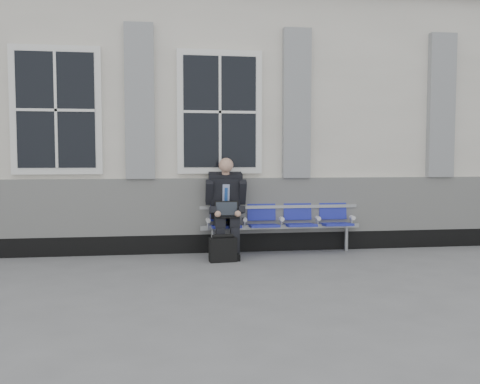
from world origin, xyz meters
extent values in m
plane|color=slate|center=(0.00, 0.00, 0.00)|extent=(70.00, 70.00, 0.00)
cube|color=silver|center=(0.00, 3.50, 2.10)|extent=(14.00, 4.00, 4.20)
cube|color=gray|center=(0.00, 3.50, 4.32)|extent=(14.40, 4.40, 0.24)
cube|color=black|center=(0.00, 1.47, 0.15)|extent=(14.00, 0.10, 0.30)
cube|color=silver|center=(0.00, 1.46, 0.75)|extent=(14.00, 0.08, 0.90)
cube|color=gray|center=(-0.90, 1.44, 2.40)|extent=(0.45, 0.14, 2.40)
cube|color=gray|center=(1.60, 1.44, 2.40)|extent=(0.45, 0.14, 2.40)
cube|color=gray|center=(4.10, 1.44, 2.40)|extent=(0.45, 0.14, 2.40)
cube|color=white|center=(-2.15, 1.46, 2.25)|extent=(1.35, 0.10, 1.95)
cube|color=black|center=(-2.15, 1.41, 2.25)|extent=(1.15, 0.02, 1.75)
cube|color=white|center=(0.35, 1.46, 2.25)|extent=(1.35, 0.10, 1.95)
cube|color=black|center=(0.35, 1.41, 2.25)|extent=(1.15, 0.02, 1.75)
cube|color=#9EA0A3|center=(1.32, 1.30, 0.42)|extent=(2.60, 0.07, 0.07)
cube|color=#9EA0A3|center=(1.32, 1.42, 0.73)|extent=(2.60, 0.05, 0.05)
cylinder|color=#9EA0A3|center=(0.22, 1.30, 0.20)|extent=(0.06, 0.06, 0.39)
cylinder|color=#9EA0A3|center=(2.42, 1.30, 0.20)|extent=(0.06, 0.06, 0.39)
cube|color=#1A229E|center=(0.42, 1.22, 0.45)|extent=(0.46, 0.42, 0.07)
cube|color=#1A229E|center=(0.42, 1.43, 0.71)|extent=(0.46, 0.10, 0.40)
cube|color=#1A229E|center=(1.02, 1.22, 0.45)|extent=(0.46, 0.42, 0.07)
cube|color=#1A229E|center=(1.02, 1.43, 0.71)|extent=(0.46, 0.10, 0.40)
cube|color=#1A229E|center=(1.62, 1.22, 0.45)|extent=(0.46, 0.42, 0.07)
cube|color=#1A229E|center=(1.62, 1.43, 0.71)|extent=(0.46, 0.10, 0.40)
cube|color=#1A229E|center=(2.22, 1.22, 0.45)|extent=(0.46, 0.42, 0.07)
cube|color=#1A229E|center=(2.22, 1.43, 0.71)|extent=(0.46, 0.10, 0.40)
cylinder|color=white|center=(0.14, 1.25, 0.55)|extent=(0.07, 0.12, 0.07)
cylinder|color=white|center=(0.72, 1.25, 0.55)|extent=(0.07, 0.12, 0.07)
cylinder|color=white|center=(1.32, 1.25, 0.55)|extent=(0.07, 0.12, 0.07)
cylinder|color=white|center=(1.92, 1.25, 0.55)|extent=(0.07, 0.12, 0.07)
cylinder|color=white|center=(2.50, 1.25, 0.55)|extent=(0.07, 0.12, 0.07)
cube|color=black|center=(0.30, 0.80, 0.05)|extent=(0.13, 0.29, 0.10)
cube|color=black|center=(0.51, 0.80, 0.05)|extent=(0.13, 0.29, 0.10)
cube|color=black|center=(0.30, 0.87, 0.25)|extent=(0.13, 0.14, 0.47)
cube|color=black|center=(0.52, 0.86, 0.25)|extent=(0.13, 0.14, 0.47)
cube|color=black|center=(0.31, 1.11, 0.55)|extent=(0.17, 0.49, 0.15)
cube|color=black|center=(0.52, 1.10, 0.55)|extent=(0.17, 0.49, 0.15)
cube|color=black|center=(0.42, 1.32, 0.90)|extent=(0.47, 0.38, 0.69)
cube|color=#A5B0D9|center=(0.42, 1.19, 0.93)|extent=(0.11, 0.10, 0.39)
cube|color=#234FA5|center=(0.42, 1.18, 0.90)|extent=(0.05, 0.08, 0.32)
cube|color=black|center=(0.42, 1.29, 1.23)|extent=(0.53, 0.27, 0.16)
cylinder|color=tan|center=(0.42, 1.23, 1.30)|extent=(0.12, 0.12, 0.11)
sphere|color=tan|center=(0.42, 1.17, 1.41)|extent=(0.23, 0.23, 0.23)
cube|color=black|center=(0.16, 1.22, 0.99)|extent=(0.12, 0.31, 0.40)
cube|color=black|center=(0.68, 1.21, 0.99)|extent=(0.12, 0.31, 0.40)
cube|color=black|center=(0.20, 1.03, 0.73)|extent=(0.11, 0.34, 0.15)
cube|color=black|center=(0.63, 1.01, 0.73)|extent=(0.11, 0.34, 0.15)
sphere|color=tan|center=(0.26, 0.87, 0.69)|extent=(0.10, 0.10, 0.10)
sphere|color=tan|center=(0.56, 0.86, 0.69)|extent=(0.10, 0.10, 0.10)
cube|color=black|center=(0.41, 0.95, 0.63)|extent=(0.37, 0.26, 0.02)
cube|color=black|center=(0.41, 1.08, 0.75)|extent=(0.36, 0.11, 0.23)
cube|color=black|center=(0.41, 1.07, 0.75)|extent=(0.33, 0.08, 0.19)
cube|color=black|center=(0.31, 0.68, 0.18)|extent=(0.41, 0.21, 0.36)
cylinder|color=black|center=(0.31, 0.68, 0.38)|extent=(0.32, 0.10, 0.06)
camera|label=1|loc=(-0.55, -7.06, 1.57)|focal=40.00mm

